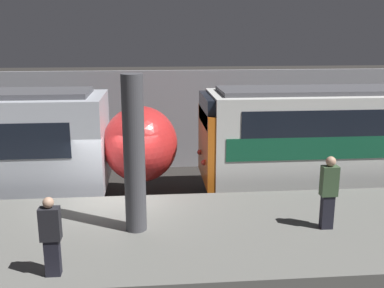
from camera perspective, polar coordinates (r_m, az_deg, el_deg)
ground_plane at (r=13.32m, az=-9.45°, el=-10.70°), size 120.00×120.00×0.00m
platform at (r=10.99m, az=-10.45°, el=-13.39°), size 40.00×4.69×1.03m
station_rear_barrier at (r=18.49m, az=-8.39°, el=2.97°), size 50.00×0.15×4.03m
support_pillar_near at (r=10.20m, az=-7.35°, el=-1.36°), size 0.49×0.49×3.63m
person_waiting at (r=10.91m, az=16.95°, el=-5.69°), size 0.38×0.24×1.76m
person_walking at (r=8.95m, az=-17.48°, el=-10.97°), size 0.38×0.24×1.58m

